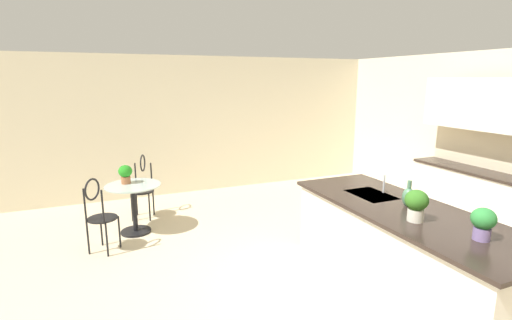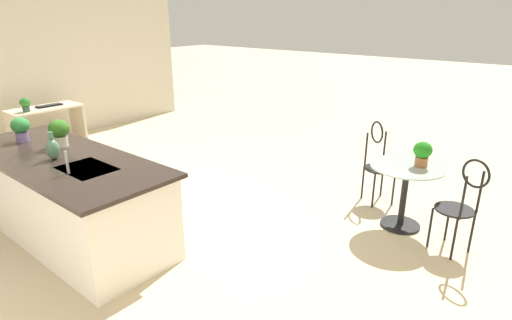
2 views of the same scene
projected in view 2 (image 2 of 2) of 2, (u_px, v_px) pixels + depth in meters
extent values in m
plane|color=beige|center=(151.00, 215.00, 5.06)|extent=(40.00, 40.00, 0.00)
cube|color=white|center=(66.00, 198.00, 4.48)|extent=(2.70, 0.96, 0.88)
cube|color=#2D231E|center=(59.00, 158.00, 4.32)|extent=(2.80, 1.06, 0.04)
cube|color=#B2B5BA|center=(87.00, 170.00, 3.99)|extent=(0.56, 0.40, 0.03)
cylinder|color=black|center=(400.00, 225.00, 4.80)|extent=(0.44, 0.44, 0.03)
cylinder|color=black|center=(404.00, 196.00, 4.68)|extent=(0.07, 0.07, 0.69)
cylinder|color=#B2C6C1|center=(408.00, 167.00, 4.56)|extent=(0.80, 0.80, 0.01)
cylinder|color=black|center=(393.00, 189.00, 5.25)|extent=(0.03, 0.03, 0.45)
cylinder|color=black|center=(373.00, 191.00, 5.19)|extent=(0.03, 0.03, 0.45)
cylinder|color=black|center=(382.00, 181.00, 5.51)|extent=(0.03, 0.03, 0.45)
cylinder|color=black|center=(363.00, 183.00, 5.44)|extent=(0.03, 0.03, 0.45)
cylinder|color=black|center=(380.00, 169.00, 5.27)|extent=(0.53, 0.53, 0.02)
cylinder|color=black|center=(384.00, 148.00, 5.36)|extent=(0.03, 0.03, 0.45)
cylinder|color=black|center=(366.00, 150.00, 5.30)|extent=(0.03, 0.03, 0.45)
torus|color=black|center=(377.00, 132.00, 5.26)|extent=(0.24, 0.19, 0.28)
cylinder|color=black|center=(430.00, 228.00, 4.30)|extent=(0.03, 0.03, 0.45)
cylinder|color=black|center=(448.00, 221.00, 4.43)|extent=(0.03, 0.03, 0.45)
cylinder|color=black|center=(454.00, 240.00, 4.07)|extent=(0.03, 0.03, 0.45)
cylinder|color=black|center=(472.00, 233.00, 4.21)|extent=(0.03, 0.03, 0.45)
cylinder|color=black|center=(454.00, 210.00, 4.18)|extent=(0.49, 0.49, 0.02)
cylinder|color=black|center=(463.00, 198.00, 3.92)|extent=(0.03, 0.03, 0.45)
cylinder|color=black|center=(480.00, 193.00, 4.04)|extent=(0.03, 0.03, 0.45)
torus|color=black|center=(476.00, 174.00, 3.91)|extent=(0.27, 0.12, 0.28)
cylinder|color=#B2B5BA|center=(67.00, 162.00, 3.82)|extent=(0.02, 0.02, 0.22)
cube|color=beige|center=(78.00, 122.00, 7.92)|extent=(0.54, 0.04, 0.71)
cube|color=beige|center=(14.00, 135.00, 7.08)|extent=(0.54, 0.04, 0.71)
cube|color=beige|center=(44.00, 108.00, 7.38)|extent=(0.60, 1.20, 0.03)
cube|color=black|center=(49.00, 106.00, 7.45)|extent=(0.16, 0.44, 0.02)
cube|color=#333335|center=(49.00, 105.00, 7.45)|extent=(0.13, 0.40, 0.01)
cylinder|color=#9E603D|center=(421.00, 162.00, 4.53)|extent=(0.13, 0.13, 0.11)
ellipsoid|color=#23891F|center=(423.00, 150.00, 4.49)|extent=(0.20, 0.20, 0.18)
cylinder|color=beige|center=(61.00, 142.00, 4.61)|extent=(0.15, 0.15, 0.12)
ellipsoid|color=#30671E|center=(59.00, 128.00, 4.56)|extent=(0.22, 0.22, 0.20)
cylinder|color=#7A669E|center=(22.00, 137.00, 4.80)|extent=(0.14, 0.14, 0.11)
ellipsoid|color=#2E813A|center=(20.00, 125.00, 4.76)|extent=(0.20, 0.20, 0.18)
cylinder|color=#385147|center=(26.00, 109.00, 7.03)|extent=(0.11, 0.11, 0.09)
ellipsoid|color=#2B7628|center=(25.00, 102.00, 6.99)|extent=(0.17, 0.17, 0.15)
ellipsoid|color=#4C7A5B|center=(53.00, 149.00, 4.20)|extent=(0.13, 0.13, 0.21)
cylinder|color=#4C7A5B|center=(50.00, 136.00, 4.15)|extent=(0.04, 0.04, 0.08)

